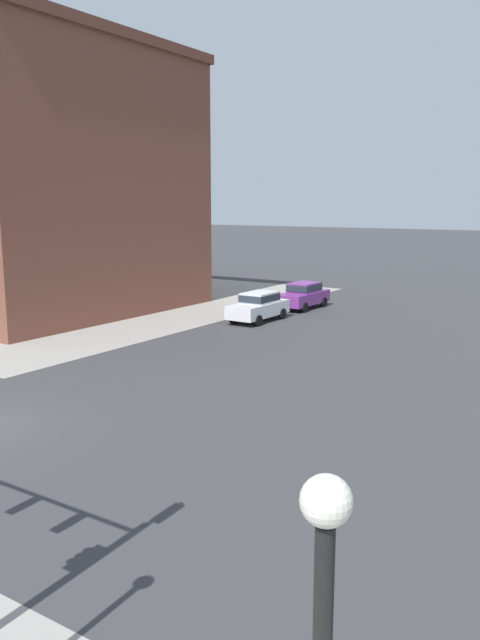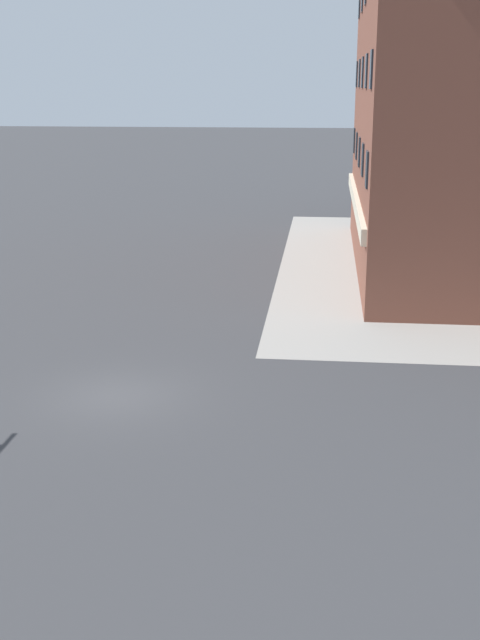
# 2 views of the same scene
# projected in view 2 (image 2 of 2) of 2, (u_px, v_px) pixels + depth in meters

# --- Properties ---
(ground_plane) EXTENTS (320.00, 320.00, 0.00)m
(ground_plane) POSITION_uv_depth(u_px,v_px,m) (116.00, 396.00, 25.31)
(ground_plane) COLOR #38383A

